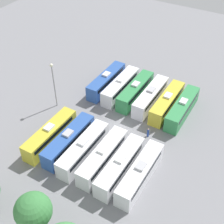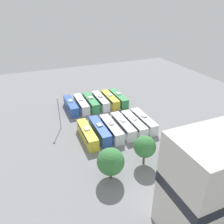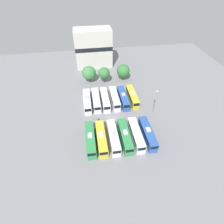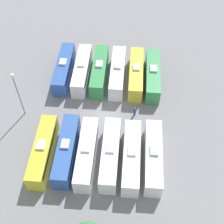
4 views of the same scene
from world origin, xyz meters
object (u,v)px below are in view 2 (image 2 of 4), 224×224
object	(u,v)px
depot_building	(220,183)
light_pole	(59,108)
bus_8	(123,126)
bus_5	(71,105)
bus_2	(101,101)
tree_2	(111,162)
bus_9	(111,128)
bus_3	(91,102)
worker_person	(120,112)
tree_0	(173,146)
bus_10	(100,130)
bus_6	(144,121)
bus_1	(110,99)
tree_1	(145,147)
bus_4	(81,104)
bus_0	(118,98)
bus_11	(87,134)
bus_7	(134,124)

from	to	relation	value
depot_building	light_pole	bearing A→B (deg)	-66.46
bus_8	bus_5	bearing A→B (deg)	-60.37
bus_2	tree_2	xyz separation A→B (m)	(9.39, 31.81, 2.33)
bus_9	bus_3	bearing A→B (deg)	-90.13
worker_person	tree_0	distance (m)	24.36
light_pole	bus_10	bearing A→B (deg)	138.17
bus_2	bus_6	bearing A→B (deg)	110.24
tree_0	bus_3	bearing A→B (deg)	-76.34
bus_1	bus_10	bearing A→B (deg)	60.11
worker_person	tree_1	world-z (taller)	tree_1
bus_4	bus_8	xyz separation A→B (m)	(-6.58, 17.27, 0.00)
bus_8	worker_person	distance (m)	9.64
bus_0	depot_building	world-z (taller)	depot_building
bus_9	bus_11	bearing A→B (deg)	0.62
bus_1	bus_6	world-z (taller)	same
bus_3	bus_6	bearing A→B (deg)	119.05
bus_1	tree_1	distance (m)	30.97
bus_10	bus_1	bearing A→B (deg)	-119.89
light_pole	depot_building	bearing A→B (deg)	113.54
light_pole	tree_1	size ratio (longest dim) A/B	1.36
bus_2	bus_8	distance (m)	17.20
bus_2	worker_person	distance (m)	8.93
bus_7	tree_1	bearing A→B (deg)	71.17
bus_0	worker_person	distance (m)	8.50
bus_9	light_pole	xyz separation A→B (m)	(11.61, -8.00, 4.37)
bus_10	light_pole	world-z (taller)	light_pole
bus_1	bus_5	distance (m)	13.16
bus_3	light_pole	xyz separation A→B (m)	(11.64, 9.52, 4.37)
bus_5	bus_10	distance (m)	17.58
bus_11	light_pole	size ratio (longest dim) A/B	1.24
bus_0	tree_0	bearing A→B (deg)	86.89
bus_1	bus_11	bearing A→B (deg)	52.85
bus_7	tree_2	world-z (taller)	tree_2
bus_3	bus_4	bearing A→B (deg)	1.53
bus_2	worker_person	size ratio (longest dim) A/B	6.56
bus_8	bus_10	xyz separation A→B (m)	(6.49, -0.18, 0.00)
bus_6	bus_7	world-z (taller)	same
bus_0	tree_2	xyz separation A→B (m)	(15.73, 31.55, 2.33)
bus_6	worker_person	xyz separation A→B (m)	(2.91, -8.97, -0.89)
bus_9	tree_0	distance (m)	17.07
bus_11	bus_7	bearing A→B (deg)	-179.92
bus_7	depot_building	size ratio (longest dim) A/B	0.68
bus_7	worker_person	distance (m)	9.27
worker_person	depot_building	bearing A→B (deg)	86.84
tree_2	bus_7	bearing A→B (deg)	-131.20
depot_building	bus_11	bearing A→B (deg)	-69.17
bus_2	bus_8	xyz separation A→B (m)	(-0.10, 17.20, 0.00)
bus_6	bus_1	bearing A→B (deg)	-80.06
bus_0	bus_10	distance (m)	21.04
depot_building	worker_person	bearing A→B (deg)	-93.16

